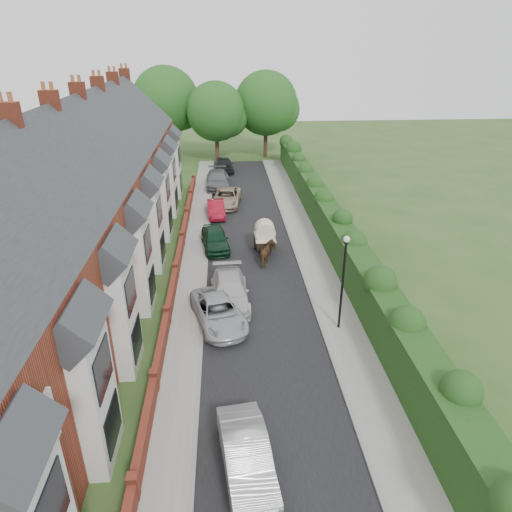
% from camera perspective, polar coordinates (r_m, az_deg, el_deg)
% --- Properties ---
extents(ground, '(140.00, 140.00, 0.00)m').
position_cam_1_polar(ground, '(20.33, 3.24, -15.85)').
color(ground, '#2D4C1E').
rests_on(ground, ground).
extents(road, '(6.00, 58.00, 0.02)m').
position_cam_1_polar(road, '(29.42, -0.31, -1.67)').
color(road, black).
rests_on(road, ground).
extents(pavement_hedge_side, '(2.20, 58.00, 0.12)m').
position_cam_1_polar(pavement_hedge_side, '(29.91, 7.56, -1.32)').
color(pavement_hedge_side, gray).
rests_on(pavement_hedge_side, ground).
extents(pavement_house_side, '(1.70, 58.00, 0.12)m').
position_cam_1_polar(pavement_house_side, '(29.43, -7.81, -1.80)').
color(pavement_house_side, gray).
rests_on(pavement_house_side, ground).
extents(kerb_hedge_side, '(0.18, 58.00, 0.13)m').
position_cam_1_polar(kerb_hedge_side, '(29.72, 5.57, -1.38)').
color(kerb_hedge_side, gray).
rests_on(kerb_hedge_side, ground).
extents(kerb_house_side, '(0.18, 58.00, 0.13)m').
position_cam_1_polar(kerb_house_side, '(29.38, -6.26, -1.75)').
color(kerb_house_side, gray).
rests_on(kerb_house_side, ground).
extents(hedge, '(2.10, 58.00, 2.85)m').
position_cam_1_polar(hedge, '(29.66, 11.14, 1.47)').
color(hedge, '#123915').
rests_on(hedge, ground).
extents(terrace_row, '(9.05, 40.50, 11.50)m').
position_cam_1_polar(terrace_row, '(28.05, -21.92, 4.98)').
color(terrace_row, '#9B3D27').
rests_on(terrace_row, ground).
extents(garden_wall_row, '(0.35, 40.35, 1.10)m').
position_cam_1_polar(garden_wall_row, '(28.45, -9.98, -2.05)').
color(garden_wall_row, brown).
rests_on(garden_wall_row, ground).
extents(lamppost, '(0.32, 0.32, 5.16)m').
position_cam_1_polar(lamppost, '(22.34, 10.89, -1.96)').
color(lamppost, black).
rests_on(lamppost, ground).
extents(tree_far_left, '(7.14, 6.80, 9.29)m').
position_cam_1_polar(tree_far_left, '(55.75, -4.66, 17.39)').
color(tree_far_left, '#332316').
rests_on(tree_far_left, ground).
extents(tree_far_right, '(7.98, 7.60, 10.31)m').
position_cam_1_polar(tree_far_right, '(57.92, 1.63, 18.36)').
color(tree_far_right, '#332316').
rests_on(tree_far_right, ground).
extents(tree_far_back, '(8.40, 8.00, 10.82)m').
position_cam_1_polar(tree_far_back, '(58.97, -10.77, 18.38)').
color(tree_far_back, '#332316').
rests_on(tree_far_back, ground).
extents(car_silver_a, '(2.09, 4.56, 1.45)m').
position_cam_1_polar(car_silver_a, '(16.74, -1.18, -23.76)').
color(car_silver_a, '#B6B6BB').
rests_on(car_silver_a, ground).
extents(car_silver_b, '(3.39, 5.24, 1.34)m').
position_cam_1_polar(car_silver_b, '(23.83, -4.71, -6.96)').
color(car_silver_b, '#AAADB1').
rests_on(car_silver_b, ground).
extents(car_white, '(2.26, 5.10, 1.45)m').
position_cam_1_polar(car_white, '(25.51, -3.29, -4.42)').
color(car_white, silver).
rests_on(car_white, ground).
extents(car_green, '(2.29, 4.51, 1.47)m').
position_cam_1_polar(car_green, '(32.25, -5.15, 2.18)').
color(car_green, black).
rests_on(car_green, ground).
extents(car_red, '(1.65, 3.97, 1.28)m').
position_cam_1_polar(car_red, '(38.46, -5.03, 5.93)').
color(car_red, maroon).
rests_on(car_red, ground).
extents(car_beige, '(2.96, 5.33, 1.41)m').
position_cam_1_polar(car_beige, '(41.01, -3.68, 7.32)').
color(car_beige, tan).
rests_on(car_beige, ground).
extents(car_grey, '(2.30, 5.52, 1.59)m').
position_cam_1_polar(car_grey, '(46.30, -4.83, 9.51)').
color(car_grey, slate).
rests_on(car_grey, ground).
extents(car_black, '(2.14, 4.63, 1.53)m').
position_cam_1_polar(car_black, '(52.20, -3.95, 11.34)').
color(car_black, black).
rests_on(car_black, ground).
extents(horse, '(1.29, 1.98, 1.54)m').
position_cam_1_polar(horse, '(29.72, 1.45, 0.26)').
color(horse, '#4E351C').
rests_on(horse, ground).
extents(horse_cart, '(1.44, 3.17, 2.29)m').
position_cam_1_polar(horse_cart, '(31.30, 1.13, 2.68)').
color(horse_cart, black).
rests_on(horse_cart, ground).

